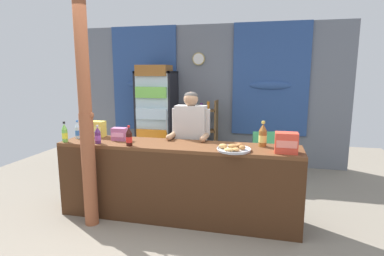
{
  "coord_description": "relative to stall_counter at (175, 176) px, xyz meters",
  "views": [
    {
      "loc": [
        1.1,
        -3.09,
        1.79
      ],
      "look_at": [
        0.14,
        0.92,
        1.05
      ],
      "focal_mm": 29.04,
      "sensor_mm": 36.0,
      "label": 1
    }
  ],
  "objects": [
    {
      "name": "stall_counter",
      "position": [
        0.0,
        0.0,
        0.0
      ],
      "size": [
        2.92,
        0.57,
        0.94
      ],
      "color": "brown",
      "rests_on": "ground"
    },
    {
      "name": "bottle_shelf_rack",
      "position": [
        -0.1,
        2.31,
        0.09
      ],
      "size": [
        0.48,
        0.28,
        1.28
      ],
      "color": "brown",
      "rests_on": "ground"
    },
    {
      "name": "ground_plane",
      "position": [
        -0.07,
        0.87,
        -0.58
      ],
      "size": [
        7.66,
        7.66,
        0.0
      ],
      "primitive_type": "plane",
      "color": "gray"
    },
    {
      "name": "soda_bottle_cola",
      "position": [
        -0.53,
        -0.1,
        0.46
      ],
      "size": [
        0.07,
        0.07,
        0.24
      ],
      "color": "black",
      "rests_on": "stall_counter"
    },
    {
      "name": "soda_bottle_lime_soda",
      "position": [
        -1.39,
        -0.1,
        0.47
      ],
      "size": [
        0.07,
        0.07,
        0.26
      ],
      "color": "#75C64C",
      "rests_on": "stall_counter"
    },
    {
      "name": "pastry_tray",
      "position": [
        0.69,
        -0.06,
        0.39
      ],
      "size": [
        0.38,
        0.38,
        0.07
      ],
      "color": "#BCBCC1",
      "rests_on": "stall_counter"
    },
    {
      "name": "snack_box_wafer",
      "position": [
        -0.78,
        0.15,
        0.44
      ],
      "size": [
        0.18,
        0.12,
        0.16
      ],
      "color": "#B76699",
      "rests_on": "stall_counter"
    },
    {
      "name": "plastic_lawn_chair",
      "position": [
        1.01,
        1.74,
        -0.08
      ],
      "size": [
        0.53,
        0.53,
        0.86
      ],
      "color": "#4CC675",
      "rests_on": "ground"
    },
    {
      "name": "soda_bottle_iced_tea",
      "position": [
        1.0,
        0.23,
        0.49
      ],
      "size": [
        0.09,
        0.09,
        0.3
      ],
      "color": "brown",
      "rests_on": "stall_counter"
    },
    {
      "name": "soda_bottle_water",
      "position": [
        -1.36,
        0.13,
        0.46
      ],
      "size": [
        0.06,
        0.06,
        0.24
      ],
      "color": "silver",
      "rests_on": "stall_counter"
    },
    {
      "name": "timber_post",
      "position": [
        -0.96,
        -0.3,
        0.7
      ],
      "size": [
        0.18,
        0.16,
        2.67
      ],
      "color": "#995133",
      "rests_on": "ground"
    },
    {
      "name": "snack_box_instant_noodle",
      "position": [
        -1.19,
        0.3,
        0.47
      ],
      "size": [
        0.23,
        0.14,
        0.21
      ],
      "color": "#EAD14C",
      "rests_on": "stall_counter"
    },
    {
      "name": "soda_bottle_grape_soda",
      "position": [
        -0.95,
        -0.07,
        0.46
      ],
      "size": [
        0.07,
        0.07,
        0.23
      ],
      "color": "#56286B",
      "rests_on": "stall_counter"
    },
    {
      "name": "drink_fridge",
      "position": [
        -1.02,
        2.19,
        0.47
      ],
      "size": [
        0.71,
        0.62,
        1.93
      ],
      "color": "black",
      "rests_on": "ground"
    },
    {
      "name": "back_wall_curtained",
      "position": [
        -0.08,
        2.69,
        0.81
      ],
      "size": [
        5.22,
        0.22,
        2.7
      ],
      "color": "slate",
      "rests_on": "ground"
    },
    {
      "name": "snack_box_crackers",
      "position": [
        1.25,
        -0.02,
        0.47
      ],
      "size": [
        0.24,
        0.16,
        0.22
      ],
      "color": "#E5422D",
      "rests_on": "stall_counter"
    },
    {
      "name": "shopkeeper",
      "position": [
        0.06,
        0.55,
        0.39
      ],
      "size": [
        0.52,
        0.42,
        1.54
      ],
      "color": "#28282D",
      "rests_on": "ground"
    }
  ]
}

